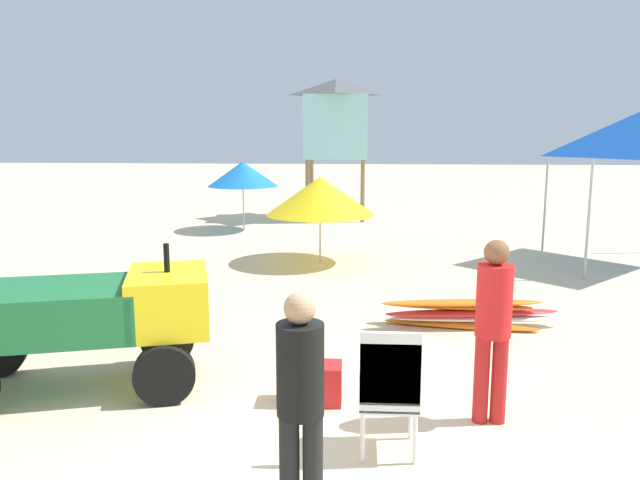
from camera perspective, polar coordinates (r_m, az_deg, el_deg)
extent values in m
plane|color=beige|center=(5.72, -0.66, -17.80)|extent=(80.00, 80.00, 0.00)
cube|color=#1E6B38|center=(6.97, -23.47, -5.93)|extent=(2.03, 1.54, 0.50)
cube|color=yellow|center=(6.81, -13.53, -5.29)|extent=(1.06, 1.27, 0.60)
cylinder|color=black|center=(6.70, -13.69, -1.58)|extent=(0.07, 0.07, 0.30)
cylinder|color=black|center=(7.51, -13.61, -8.60)|extent=(0.63, 0.33, 0.60)
cylinder|color=black|center=(6.48, -13.88, -11.72)|extent=(0.63, 0.33, 0.60)
cube|color=white|center=(5.44, 6.18, -14.26)|extent=(0.48, 0.48, 0.04)
cube|color=white|center=(5.16, 6.33, -13.25)|extent=(0.48, 0.04, 0.40)
cube|color=white|center=(5.40, 6.20, -13.39)|extent=(0.48, 0.48, 0.04)
cube|color=white|center=(5.12, 6.35, -12.33)|extent=(0.48, 0.04, 0.40)
cube|color=white|center=(5.37, 6.21, -12.51)|extent=(0.48, 0.48, 0.04)
cube|color=white|center=(5.09, 6.37, -11.39)|extent=(0.48, 0.04, 0.40)
cube|color=white|center=(5.33, 6.23, -11.62)|extent=(0.48, 0.48, 0.04)
cube|color=white|center=(5.06, 6.39, -10.44)|extent=(0.48, 0.04, 0.40)
cylinder|color=white|center=(5.74, 8.21, -15.46)|extent=(0.04, 0.04, 0.42)
cylinder|color=white|center=(5.72, 3.85, -15.47)|extent=(0.04, 0.04, 0.42)
cylinder|color=white|center=(5.37, 8.58, -17.41)|extent=(0.04, 0.04, 0.42)
cylinder|color=white|center=(5.35, 3.88, -17.43)|extent=(0.04, 0.04, 0.42)
ellipsoid|color=orange|center=(8.81, 12.59, -7.50)|extent=(2.08, 0.55, 0.08)
ellipsoid|color=white|center=(8.88, 13.56, -6.86)|extent=(2.42, 0.36, 0.08)
ellipsoid|color=red|center=(8.84, 13.57, -6.40)|extent=(2.41, 0.59, 0.08)
ellipsoid|color=orange|center=(8.83, 12.21, -5.82)|extent=(2.05, 0.39, 0.08)
ellipsoid|color=orange|center=(8.69, 12.76, -5.55)|extent=(2.18, 0.44, 0.08)
cylinder|color=black|center=(4.57, -2.78, -19.89)|extent=(0.14, 0.14, 0.79)
cylinder|color=black|center=(4.56, -0.65, -19.97)|extent=(0.14, 0.14, 0.79)
cylinder|color=black|center=(4.25, -1.77, -11.62)|extent=(0.32, 0.32, 0.63)
sphere|color=tan|center=(4.11, -1.80, -6.16)|extent=(0.22, 0.22, 0.22)
cylinder|color=red|center=(6.08, 14.37, -12.07)|extent=(0.14, 0.14, 0.83)
cylinder|color=red|center=(6.11, 15.88, -12.02)|extent=(0.14, 0.14, 0.83)
cylinder|color=red|center=(5.86, 15.46, -5.31)|extent=(0.32, 0.32, 0.66)
sphere|color=brown|center=(5.76, 15.67, -1.08)|extent=(0.22, 0.22, 0.22)
cylinder|color=#B2B2B7|center=(11.98, 23.09, 1.61)|extent=(0.05, 0.05, 2.12)
cylinder|color=#B2B2B7|center=(14.44, 19.68, 3.18)|extent=(0.05, 0.05, 2.12)
pyramid|color=#144CB2|center=(13.56, 26.95, 8.56)|extent=(2.61, 2.61, 0.86)
cylinder|color=olive|center=(17.88, -1.14, 4.46)|extent=(0.12, 0.12, 1.76)
cylinder|color=olive|center=(17.82, 3.88, 4.42)|extent=(0.12, 0.12, 1.76)
cylinder|color=olive|center=(19.43, -0.77, 4.93)|extent=(0.12, 0.12, 1.76)
cylinder|color=olive|center=(19.37, 3.86, 4.89)|extent=(0.12, 0.12, 1.76)
cube|color=#9DDBDD|center=(18.52, 1.48, 10.18)|extent=(1.80, 1.80, 1.80)
pyramid|color=#4C5156|center=(18.55, 1.50, 13.65)|extent=(1.98, 1.98, 0.45)
cylinder|color=beige|center=(16.49, -6.95, 3.95)|extent=(0.04, 0.04, 1.79)
cone|color=blue|center=(16.44, -6.99, 5.96)|extent=(1.81, 1.81, 0.64)
cylinder|color=beige|center=(12.46, 0.02, 1.82)|extent=(0.04, 0.04, 1.72)
cone|color=yellow|center=(12.40, 0.02, 4.03)|extent=(2.14, 2.14, 0.75)
cone|color=orange|center=(9.19, -24.07, -5.90)|extent=(0.38, 0.38, 0.55)
cone|color=orange|center=(10.68, 16.10, -3.26)|extent=(0.37, 0.37, 0.53)
cube|color=red|center=(6.37, -0.55, -12.79)|extent=(0.55, 0.32, 0.39)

